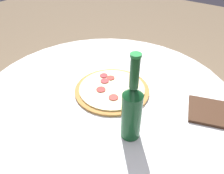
% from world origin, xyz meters
% --- Properties ---
extents(table, '(1.07, 1.07, 0.69)m').
position_xyz_m(table, '(0.00, 0.00, 0.52)').
color(table, white).
rests_on(table, ground_plane).
extents(pizza, '(0.32, 0.32, 0.02)m').
position_xyz_m(pizza, '(-0.03, 0.01, 0.70)').
color(pizza, '#B77F3D').
rests_on(pizza, table).
extents(beer_bottle, '(0.06, 0.06, 0.31)m').
position_xyz_m(beer_bottle, '(0.13, 0.20, 0.81)').
color(beer_bottle, '#144C23').
rests_on(beer_bottle, table).
extents(pizza_paddle, '(0.19, 0.30, 0.02)m').
position_xyz_m(pizza_paddle, '(-0.15, 0.41, 0.70)').
color(pizza_paddle, '#422819').
rests_on(pizza_paddle, table).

